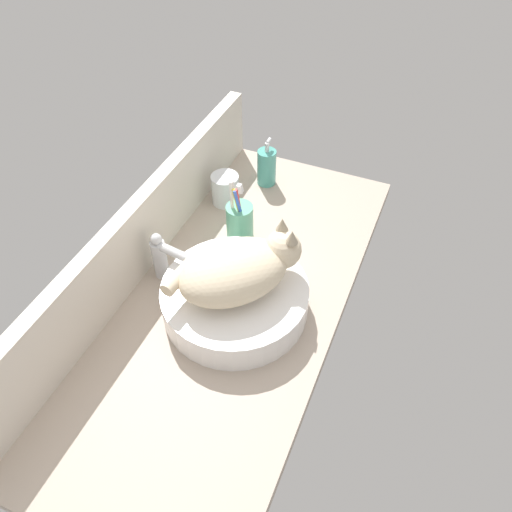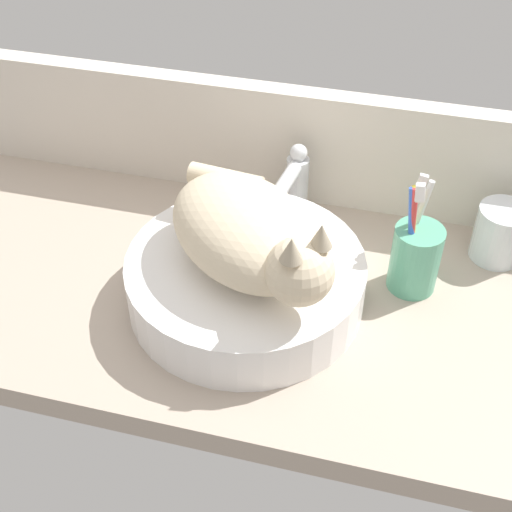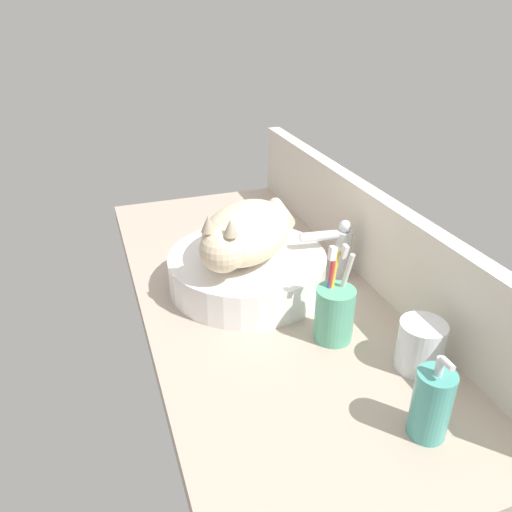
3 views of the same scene
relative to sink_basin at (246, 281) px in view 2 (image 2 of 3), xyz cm
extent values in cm
cube|color=#B2A08E|center=(2.87, 2.81, -5.76)|extent=(117.11, 52.50, 4.00)
cube|color=silver|center=(2.87, 27.25, 6.06)|extent=(117.11, 3.60, 19.65)
cylinder|color=white|center=(0.00, 0.00, 0.00)|extent=(33.79, 33.79, 7.52)
ellipsoid|color=beige|center=(0.00, 0.00, 9.26)|extent=(30.03, 29.21, 11.00)
sphere|color=beige|center=(8.99, -7.76, 10.76)|extent=(8.80, 8.80, 8.80)
cone|color=tan|center=(11.18, -6.75, 16.16)|extent=(2.80, 2.80, 3.20)
cone|color=tan|center=(8.30, -10.08, 16.16)|extent=(2.80, 2.80, 3.20)
cylinder|color=beige|center=(-5.54, 9.84, 9.76)|extent=(11.29, 4.42, 3.20)
cylinder|color=silver|center=(2.87, 21.39, 1.74)|extent=(3.60, 3.60, 11.00)
cylinder|color=silver|center=(2.20, 16.44, 6.64)|extent=(3.51, 10.20, 2.20)
sphere|color=silver|center=(2.87, 21.39, 8.44)|extent=(2.80, 2.80, 2.80)
cylinder|color=#5BB28E|center=(22.91, 9.08, 1.46)|extent=(7.13, 7.13, 10.44)
cylinder|color=blue|center=(21.89, 8.08, 5.14)|extent=(3.17, 3.24, 16.93)
cube|color=white|center=(21.89, 8.08, 13.64)|extent=(1.52, 1.12, 2.63)
cylinder|color=#D13838|center=(21.81, 8.23, 5.14)|extent=(2.13, 2.49, 17.03)
cube|color=white|center=(21.81, 8.23, 13.64)|extent=(1.38, 1.02, 2.54)
cylinder|color=yellow|center=(21.92, 8.42, 5.14)|extent=(2.61, 3.44, 16.95)
cube|color=white|center=(21.92, 8.42, 13.64)|extent=(1.45, 1.15, 2.60)
cylinder|color=white|center=(21.90, 10.54, 5.14)|extent=(3.56, 2.75, 16.93)
cube|color=white|center=(21.90, 10.54, 13.64)|extent=(1.57, 1.06, 2.63)
cylinder|color=white|center=(34.95, 19.07, 0.68)|extent=(7.90, 7.90, 8.87)
cylinder|color=silver|center=(34.95, 19.07, -0.70)|extent=(6.96, 6.96, 6.13)
camera|label=1|loc=(-65.27, -32.91, 89.39)|focal=35.00mm
camera|label=2|loc=(19.69, -70.93, 69.67)|focal=50.00mm
camera|label=3|loc=(88.89, -29.09, 53.55)|focal=35.00mm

